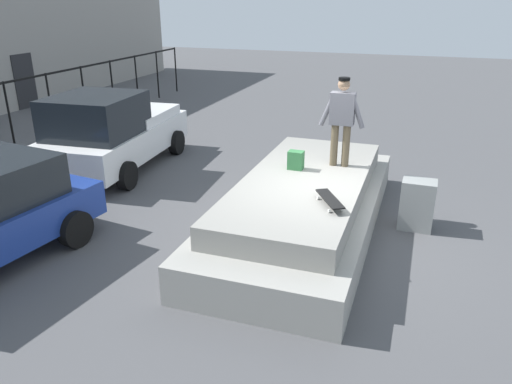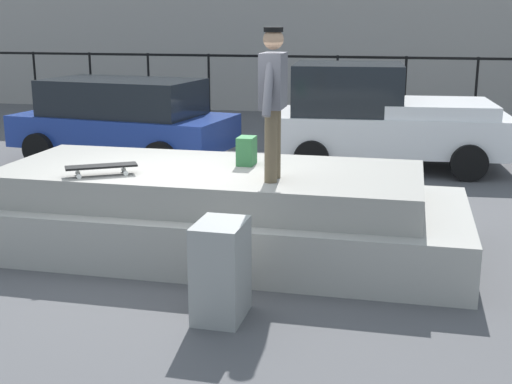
# 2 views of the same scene
# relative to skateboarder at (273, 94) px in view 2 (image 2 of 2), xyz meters

# --- Properties ---
(ground_plane) EXTENTS (60.00, 60.00, 0.00)m
(ground_plane) POSITION_rel_skateboarder_xyz_m (-1.09, 0.02, -1.95)
(ground_plane) COLOR #4C4C4F
(concrete_ledge) EXTENTS (6.13, 2.52, 1.00)m
(concrete_ledge) POSITION_rel_skateboarder_xyz_m (-0.86, 0.45, -1.50)
(concrete_ledge) COLOR #9E9B93
(concrete_ledge) RESTS_ON ground_plane
(skateboarder) EXTENTS (0.25, 0.85, 1.66)m
(skateboarder) POSITION_rel_skateboarder_xyz_m (0.00, 0.00, 0.00)
(skateboarder) COLOR brown
(skateboarder) RESTS_ON concrete_ledge
(skateboard) EXTENTS (0.79, 0.58, 0.12)m
(skateboard) POSITION_rel_skateboarder_xyz_m (-1.96, -0.21, -0.86)
(skateboard) COLOR black
(skateboard) RESTS_ON concrete_ledge
(backpack) EXTENTS (0.21, 0.28, 0.35)m
(backpack) POSITION_rel_skateboarder_xyz_m (-0.47, 0.73, -0.78)
(backpack) COLOR #33723F
(backpack) RESTS_ON concrete_ledge
(car_blue_hatchback_near) EXTENTS (4.40, 2.55, 1.61)m
(car_blue_hatchback_near) POSITION_rel_skateboarder_xyz_m (-3.99, 5.08, -1.09)
(car_blue_hatchback_near) COLOR navy
(car_blue_hatchback_near) RESTS_ON ground_plane
(car_white_pickup_mid) EXTENTS (4.54, 2.45, 1.93)m
(car_white_pickup_mid) POSITION_rel_skateboarder_xyz_m (0.90, 5.70, -1.01)
(car_white_pickup_mid) COLOR white
(car_white_pickup_mid) RESTS_ON ground_plane
(utility_box) EXTENTS (0.45, 0.61, 0.93)m
(utility_box) POSITION_rel_skateboarder_xyz_m (-0.18, -1.50, -1.49)
(utility_box) COLOR gray
(utility_box) RESTS_ON ground_plane
(fence_row) EXTENTS (24.06, 0.06, 1.90)m
(fence_row) POSITION_rel_skateboarder_xyz_m (-1.09, 9.22, -0.69)
(fence_row) COLOR black
(fence_row) RESTS_ON ground_plane
(warehouse_building) EXTENTS (35.85, 6.51, 6.59)m
(warehouse_building) POSITION_rel_skateboarder_xyz_m (-1.09, 16.07, 1.35)
(warehouse_building) COLOR gray
(warehouse_building) RESTS_ON ground_plane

